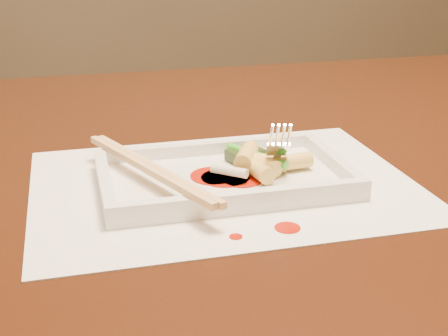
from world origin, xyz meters
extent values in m
cube|color=black|center=(0.00, 0.00, 0.73)|extent=(1.40, 0.90, 0.04)
cube|color=white|center=(-0.10, -0.12, 0.75)|extent=(0.40, 0.30, 0.00)
cylinder|color=#B11505|center=(-0.07, -0.24, 0.75)|extent=(0.02, 0.02, 0.00)
cylinder|color=#B11505|center=(-0.12, -0.24, 0.75)|extent=(0.01, 0.01, 0.00)
cube|color=white|center=(-0.10, -0.12, 0.76)|extent=(0.26, 0.16, 0.01)
cube|color=white|center=(-0.10, -0.05, 0.77)|extent=(0.26, 0.01, 0.01)
cube|color=white|center=(-0.10, -0.20, 0.77)|extent=(0.26, 0.01, 0.01)
cube|color=white|center=(-0.22, -0.12, 0.77)|extent=(0.01, 0.14, 0.01)
cube|color=white|center=(0.03, -0.12, 0.77)|extent=(0.01, 0.14, 0.01)
cube|color=black|center=(-0.06, -0.08, 0.77)|extent=(0.05, 0.04, 0.01)
cylinder|color=#EAEACC|center=(-0.10, -0.14, 0.77)|extent=(0.04, 0.03, 0.01)
cylinder|color=green|center=(-0.06, -0.10, 0.77)|extent=(0.05, 0.08, 0.01)
cube|color=#DFAD6F|center=(-0.18, -0.12, 0.78)|extent=(0.10, 0.22, 0.01)
cube|color=#DFAD6F|center=(-0.17, -0.12, 0.78)|extent=(0.10, 0.22, 0.01)
cylinder|color=#B11505|center=(-0.10, -0.13, 0.76)|extent=(0.05, 0.05, 0.00)
cylinder|color=#B11505|center=(-0.11, -0.12, 0.76)|extent=(0.05, 0.05, 0.00)
cylinder|color=#B11505|center=(-0.08, -0.14, 0.76)|extent=(0.04, 0.04, 0.00)
cylinder|color=#F9E474|center=(-0.03, -0.12, 0.77)|extent=(0.05, 0.02, 0.02)
cylinder|color=#F9E474|center=(-0.06, -0.14, 0.77)|extent=(0.03, 0.05, 0.02)
cylinder|color=#F9E474|center=(-0.07, -0.11, 0.78)|extent=(0.04, 0.05, 0.02)
cylinder|color=#F9E474|center=(-0.06, -0.12, 0.77)|extent=(0.04, 0.05, 0.02)
cylinder|color=#F9E474|center=(-0.05, -0.12, 0.77)|extent=(0.05, 0.03, 0.02)
camera|label=1|loc=(-0.25, -0.71, 1.01)|focal=50.00mm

